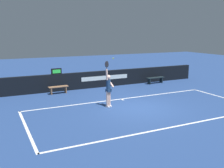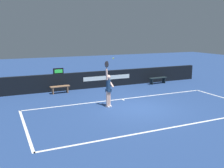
# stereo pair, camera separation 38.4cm
# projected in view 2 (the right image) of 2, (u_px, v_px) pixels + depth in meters

# --- Properties ---
(ground_plane) EXTENTS (60.00, 60.00, 0.00)m
(ground_plane) POSITION_uv_depth(u_px,v_px,m) (139.00, 108.00, 13.58)
(ground_plane) COLOR navy
(court_lines) EXTENTS (11.72, 5.18, 0.00)m
(court_lines) POSITION_uv_depth(u_px,v_px,m) (144.00, 110.00, 13.18)
(court_lines) COLOR white
(court_lines) RESTS_ON ground
(back_wall) EXTENTS (16.93, 0.29, 1.17)m
(back_wall) POSITION_uv_depth(u_px,v_px,m) (99.00, 79.00, 18.65)
(back_wall) COLOR black
(back_wall) RESTS_ON ground
(speed_display) EXTENTS (0.68, 0.14, 0.39)m
(speed_display) POSITION_uv_depth(u_px,v_px,m) (58.00, 71.00, 17.31)
(speed_display) COLOR black
(speed_display) RESTS_ON back_wall
(tennis_player) EXTENTS (0.52, 0.45, 2.50)m
(tennis_player) POSITION_uv_depth(u_px,v_px,m) (108.00, 88.00, 13.61)
(tennis_player) COLOR beige
(tennis_player) RESTS_ON ground
(tennis_ball) EXTENTS (0.07, 0.07, 0.07)m
(tennis_ball) POSITION_uv_depth(u_px,v_px,m) (113.00, 58.00, 13.38)
(tennis_ball) COLOR #CAE32E
(courtside_bench_near) EXTENTS (1.56, 0.44, 0.48)m
(courtside_bench_near) POSITION_uv_depth(u_px,v_px,m) (158.00, 79.00, 19.95)
(courtside_bench_near) COLOR #192529
(courtside_bench_near) RESTS_ON ground
(courtside_bench_far) EXTENTS (1.29, 0.42, 0.49)m
(courtside_bench_far) POSITION_uv_depth(u_px,v_px,m) (60.00, 88.00, 16.80)
(courtside_bench_far) COLOR #956947
(courtside_bench_far) RESTS_ON ground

